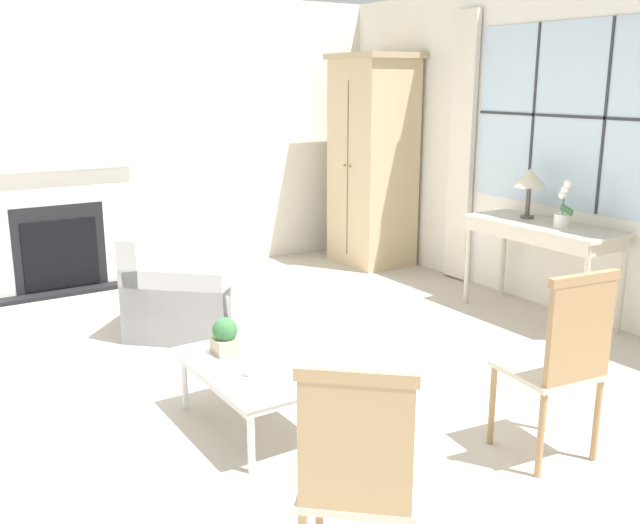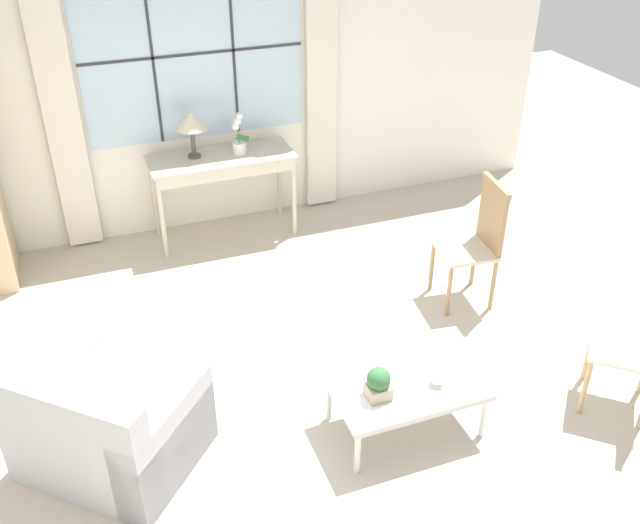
# 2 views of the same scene
# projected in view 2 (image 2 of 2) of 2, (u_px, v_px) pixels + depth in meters

# --- Properties ---
(ground_plane) EXTENTS (14.00, 14.00, 0.00)m
(ground_plane) POSITION_uv_depth(u_px,v_px,m) (309.00, 420.00, 4.79)
(ground_plane) COLOR #BCB2A3
(wall_back_windowed) EXTENTS (7.20, 0.14, 2.80)m
(wall_back_windowed) POSITION_uv_depth(u_px,v_px,m) (196.00, 83.00, 6.45)
(wall_back_windowed) COLOR white
(wall_back_windowed) RESTS_ON ground_plane
(console_table) EXTENTS (1.33, 0.53, 0.82)m
(console_table) POSITION_uv_depth(u_px,v_px,m) (221.00, 165.00, 6.56)
(console_table) COLOR beige
(console_table) RESTS_ON ground_plane
(table_lamp) EXTENTS (0.28, 0.28, 0.43)m
(table_lamp) POSITION_uv_depth(u_px,v_px,m) (191.00, 122.00, 6.31)
(table_lamp) COLOR #4C4742
(table_lamp) RESTS_ON console_table
(potted_orchid) EXTENTS (0.16, 0.12, 0.39)m
(potted_orchid) POSITION_uv_depth(u_px,v_px,m) (239.00, 138.00, 6.49)
(potted_orchid) COLOR white
(potted_orchid) RESTS_ON console_table
(armchair_upholstered) EXTENTS (1.28, 1.27, 0.82)m
(armchair_upholstered) POSITION_uv_depth(u_px,v_px,m) (109.00, 427.00, 4.34)
(armchair_upholstered) COLOR #B2B2B7
(armchair_upholstered) RESTS_ON ground_plane
(side_chair_wooden) EXTENTS (0.49, 0.49, 1.05)m
(side_chair_wooden) POSITION_uv_depth(u_px,v_px,m) (478.00, 236.00, 5.71)
(side_chair_wooden) COLOR beige
(side_chair_wooden) RESTS_ON ground_plane
(coffee_table) EXTENTS (0.99, 0.59, 0.39)m
(coffee_table) POSITION_uv_depth(u_px,v_px,m) (407.00, 387.00, 4.55)
(coffee_table) COLOR silver
(coffee_table) RESTS_ON ground_plane
(potted_plant_small) EXTENTS (0.15, 0.15, 0.22)m
(potted_plant_small) POSITION_uv_depth(u_px,v_px,m) (378.00, 383.00, 4.36)
(potted_plant_small) COLOR tan
(potted_plant_small) RESTS_ON coffee_table
(pillar_candle) EXTENTS (0.12, 0.12, 0.13)m
(pillar_candle) POSITION_uv_depth(u_px,v_px,m) (439.00, 377.00, 4.49)
(pillar_candle) COLOR silver
(pillar_candle) RESTS_ON coffee_table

